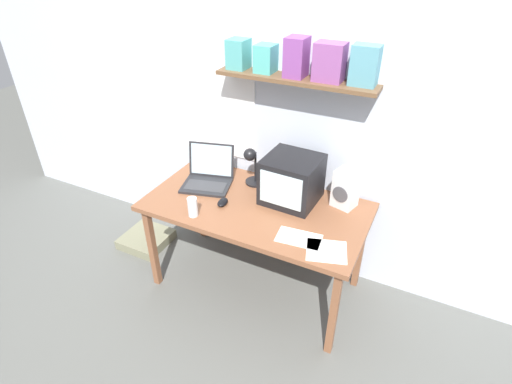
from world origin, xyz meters
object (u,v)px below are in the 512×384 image
at_px(space_heater, 346,189).
at_px(loose_paper_near_monitor, 327,251).
at_px(floor_cushion, 146,239).
at_px(crt_monitor, 292,180).
at_px(laptop, 209,174).
at_px(corner_desk, 256,212).
at_px(computer_mouse, 223,202).
at_px(loose_paper_near_laptop, 299,238).
at_px(desk_lamp, 252,164).
at_px(juice_glass, 193,208).

xyz_separation_m(space_heater, loose_paper_near_monitor, (0.04, -0.49, -0.13)).
bearing_deg(floor_cushion, crt_monitor, 7.21).
height_order(laptop, space_heater, laptop).
xyz_separation_m(loose_paper_near_monitor, floor_cushion, (-1.61, 0.25, -0.68)).
height_order(corner_desk, computer_mouse, computer_mouse).
xyz_separation_m(space_heater, computer_mouse, (-0.72, -0.35, -0.11)).
height_order(corner_desk, laptop, laptop).
relative_size(laptop, loose_paper_near_laptop, 1.45).
bearing_deg(loose_paper_near_laptop, floor_cushion, 171.70).
distance_m(crt_monitor, desk_lamp, 0.33).
bearing_deg(laptop, loose_paper_near_monitor, -34.43).
bearing_deg(desk_lamp, space_heater, 23.49).
xyz_separation_m(corner_desk, loose_paper_near_monitor, (0.56, -0.24, 0.06)).
xyz_separation_m(laptop, computer_mouse, (0.23, -0.20, -0.05)).
bearing_deg(corner_desk, computer_mouse, -155.07).
bearing_deg(desk_lamp, computer_mouse, -80.05).
bearing_deg(desk_lamp, laptop, -138.34).
height_order(corner_desk, juice_glass, juice_glass).
relative_size(crt_monitor, desk_lamp, 1.25).
height_order(computer_mouse, loose_paper_near_monitor, computer_mouse).
distance_m(desk_lamp, juice_glass, 0.54).
bearing_deg(corner_desk, crt_monitor, 41.75).
bearing_deg(juice_glass, space_heater, 33.02).
distance_m(laptop, juice_glass, 0.41).
bearing_deg(computer_mouse, juice_glass, -118.54).
bearing_deg(laptop, crt_monitor, -10.20).
xyz_separation_m(loose_paper_near_monitor, loose_paper_near_laptop, (-0.18, 0.04, 0.00)).
bearing_deg(space_heater, laptop, -155.79).
bearing_deg(desk_lamp, loose_paper_near_monitor, -12.42).
relative_size(corner_desk, juice_glass, 11.37).
relative_size(corner_desk, computer_mouse, 13.18).
height_order(desk_lamp, loose_paper_near_laptop, desk_lamp).
height_order(crt_monitor, loose_paper_near_laptop, crt_monitor).
relative_size(desk_lamp, loose_paper_near_monitor, 1.06).
distance_m(desk_lamp, loose_paper_near_monitor, 0.86).
relative_size(loose_paper_near_monitor, floor_cushion, 0.75).
distance_m(corner_desk, crt_monitor, 0.33).
relative_size(corner_desk, floor_cushion, 4.01).
bearing_deg(crt_monitor, juice_glass, -135.03).
height_order(computer_mouse, loose_paper_near_laptop, computer_mouse).
xyz_separation_m(desk_lamp, space_heater, (0.66, 0.03, -0.04)).
bearing_deg(desk_lamp, corner_desk, -36.69).
relative_size(space_heater, loose_paper_near_monitor, 0.93).
distance_m(corner_desk, loose_paper_near_monitor, 0.62).
distance_m(laptop, floor_cushion, 0.97).
distance_m(desk_lamp, space_heater, 0.66).
relative_size(space_heater, computer_mouse, 2.29).
height_order(loose_paper_near_monitor, loose_paper_near_laptop, same).
bearing_deg(juice_glass, floor_cushion, 158.66).
bearing_deg(computer_mouse, crt_monitor, 33.74).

